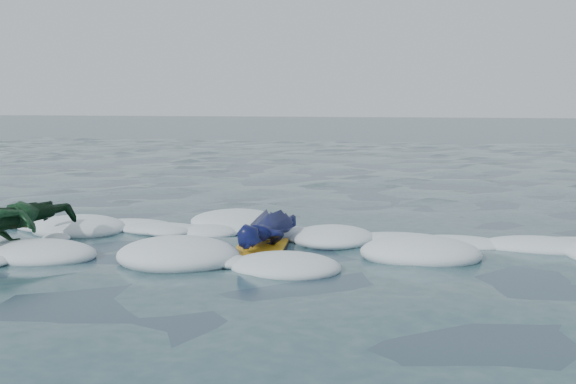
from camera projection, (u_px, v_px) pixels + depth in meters
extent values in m
plane|color=#1C3743|center=(216.00, 264.00, 7.35)|extent=(120.00, 120.00, 0.00)
cube|color=black|center=(261.00, 250.00, 7.86)|extent=(0.65, 1.04, 0.05)
cube|color=#F0A414|center=(261.00, 247.00, 7.85)|extent=(0.63, 1.02, 0.02)
imported|color=#0C0C54|center=(266.00, 230.00, 8.08)|extent=(0.59, 1.50, 0.35)
cube|color=black|center=(8.00, 252.00, 7.75)|extent=(0.84, 1.04, 0.05)
cube|color=#F0A414|center=(8.00, 249.00, 7.74)|extent=(0.81, 1.02, 0.02)
cube|color=blue|center=(8.00, 248.00, 7.74)|extent=(0.51, 0.86, 0.01)
imported|color=#103B18|center=(18.00, 225.00, 7.91)|extent=(1.04, 1.51, 0.52)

